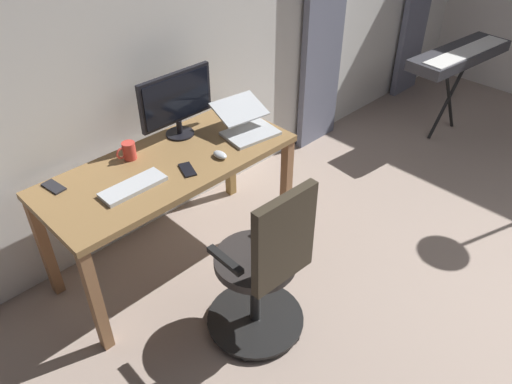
# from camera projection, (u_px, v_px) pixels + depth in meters

# --- Properties ---
(back_room_partition) EXTENTS (5.69, 0.10, 2.62)m
(back_room_partition) POSITION_uv_depth(u_px,v_px,m) (266.00, 2.00, 3.59)
(back_room_partition) COLOR silver
(back_room_partition) RESTS_ON ground
(curtain_right_panel) EXTENTS (0.46, 0.06, 2.31)m
(curtain_right_panel) POSITION_uv_depth(u_px,v_px,m) (325.00, 11.00, 3.94)
(curtain_right_panel) COLOR slate
(curtain_right_panel) RESTS_ON ground
(desk) EXTENTS (1.54, 0.65, 0.76)m
(desk) POSITION_uv_depth(u_px,v_px,m) (170.00, 175.00, 2.98)
(desk) COLOR olive
(desk) RESTS_ON ground
(office_chair) EXTENTS (0.56, 0.56, 1.04)m
(office_chair) POSITION_uv_depth(u_px,v_px,m) (264.00, 271.00, 2.60)
(office_chair) COLOR black
(office_chair) RESTS_ON ground
(computer_monitor) EXTENTS (0.52, 0.18, 0.41)m
(computer_monitor) POSITION_uv_depth(u_px,v_px,m) (176.00, 101.00, 3.04)
(computer_monitor) COLOR black
(computer_monitor) RESTS_ON desk
(computer_keyboard) EXTENTS (0.37, 0.14, 0.02)m
(computer_keyboard) POSITION_uv_depth(u_px,v_px,m) (133.00, 187.00, 2.70)
(computer_keyboard) COLOR #B7BCC1
(computer_keyboard) RESTS_ON desk
(laptop) EXTENTS (0.37, 0.40, 0.18)m
(laptop) POSITION_uv_depth(u_px,v_px,m) (246.00, 124.00, 3.17)
(laptop) COLOR #B7BCC1
(laptop) RESTS_ON desk
(computer_mouse) EXTENTS (0.06, 0.10, 0.04)m
(computer_mouse) POSITION_uv_depth(u_px,v_px,m) (220.00, 155.00, 2.95)
(computer_mouse) COLOR #B7BCC1
(computer_mouse) RESTS_ON desk
(cell_phone_face_up) EXTENTS (0.11, 0.16, 0.01)m
(cell_phone_face_up) POSITION_uv_depth(u_px,v_px,m) (187.00, 170.00, 2.85)
(cell_phone_face_up) COLOR black
(cell_phone_face_up) RESTS_ON desk
(cell_phone_by_monitor) EXTENTS (0.08, 0.15, 0.01)m
(cell_phone_by_monitor) POSITION_uv_depth(u_px,v_px,m) (54.00, 187.00, 2.71)
(cell_phone_by_monitor) COLOR #232328
(cell_phone_by_monitor) RESTS_ON desk
(mug_coffee) EXTENTS (0.13, 0.08, 0.11)m
(mug_coffee) POSITION_uv_depth(u_px,v_px,m) (129.00, 151.00, 2.92)
(mug_coffee) COLOR #CC3D33
(mug_coffee) RESTS_ON desk
(piano_keyboard) EXTENTS (1.11, 0.42, 0.81)m
(piano_keyboard) POSITION_uv_depth(u_px,v_px,m) (460.00, 57.00, 4.27)
(piano_keyboard) COLOR black
(piano_keyboard) RESTS_ON ground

